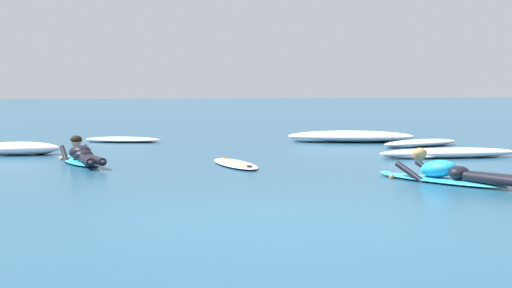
% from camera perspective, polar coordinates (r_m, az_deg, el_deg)
% --- Properties ---
extents(ground_plane, '(120.00, 120.00, 0.00)m').
position_cam_1_polar(ground_plane, '(18.32, -4.93, -0.25)').
color(ground_plane, navy).
extents(surfer_near, '(1.62, 2.54, 0.54)m').
position_cam_1_polar(surfer_near, '(12.07, 13.63, -2.11)').
color(surfer_near, '#2DB2D1').
rests_on(surfer_near, ground).
extents(surfer_far, '(0.96, 2.48, 0.55)m').
position_cam_1_polar(surfer_far, '(14.90, -12.44, -0.86)').
color(surfer_far, '#2DB2D1').
rests_on(surfer_far, ground).
extents(drifting_surfboard, '(0.82, 2.08, 0.16)m').
position_cam_1_polar(drifting_surfboard, '(14.20, -1.50, -1.44)').
color(drifting_surfboard, white).
rests_on(drifting_surfboard, ground).
extents(whitewater_front, '(2.07, 1.36, 0.13)m').
position_cam_1_polar(whitewater_front, '(20.21, -9.57, 0.31)').
color(whitewater_front, white).
rests_on(whitewater_front, ground).
extents(whitewater_mid_left, '(3.38, 2.00, 0.28)m').
position_cam_1_polar(whitewater_mid_left, '(20.15, 6.86, 0.53)').
color(whitewater_mid_left, white).
rests_on(whitewater_mid_left, ground).
extents(whitewater_mid_right, '(2.88, 0.70, 0.20)m').
position_cam_1_polar(whitewater_mid_right, '(16.16, 13.73, -0.65)').
color(whitewater_mid_right, white).
rests_on(whitewater_mid_right, ground).
extents(whitewater_back, '(2.29, 1.41, 0.16)m').
position_cam_1_polar(whitewater_back, '(18.97, 11.79, 0.06)').
color(whitewater_back, white).
rests_on(whitewater_back, ground).
extents(whitewater_far_band, '(1.74, 0.80, 0.27)m').
position_cam_1_polar(whitewater_far_band, '(17.04, -16.76, -0.34)').
color(whitewater_far_band, white).
rests_on(whitewater_far_band, ground).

